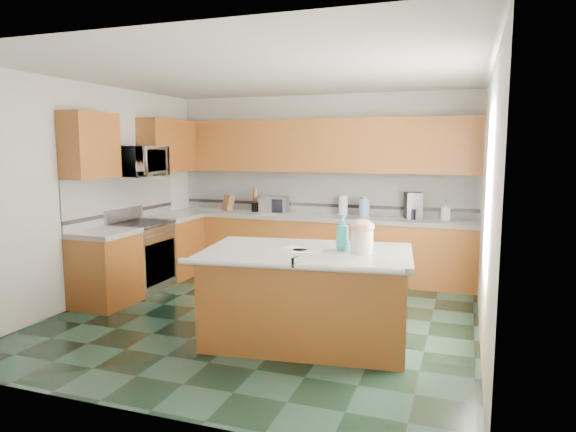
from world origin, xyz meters
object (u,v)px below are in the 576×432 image
at_px(island_top, 307,253).
at_px(toaster_oven, 274,205).
at_px(island_base, 307,299).
at_px(coffee_maker, 413,206).
at_px(treat_jar, 362,242).
at_px(soap_bottle_island, 343,233).
at_px(knife_block, 228,203).

height_order(island_top, toaster_oven, toaster_oven).
xyz_separation_m(island_base, coffee_maker, (0.74, 2.63, 0.68)).
bearing_deg(island_base, treat_jar, -3.49).
bearing_deg(toaster_oven, island_base, -71.40).
height_order(island_base, soap_bottle_island, soap_bottle_island).
bearing_deg(toaster_oven, soap_bottle_island, -64.84).
height_order(knife_block, toaster_oven, knife_block).
bearing_deg(island_top, toaster_oven, 110.03).
distance_m(knife_block, coffee_maker, 2.86).
xyz_separation_m(island_top, treat_jar, (0.53, 0.04, 0.14)).
bearing_deg(soap_bottle_island, island_base, -172.64).
height_order(island_top, treat_jar, treat_jar).
height_order(island_base, knife_block, knife_block).
bearing_deg(island_top, treat_jar, -3.49).
xyz_separation_m(island_base, treat_jar, (0.53, 0.04, 0.60)).
relative_size(soap_bottle_island, coffee_maker, 0.93).
distance_m(island_top, coffee_maker, 2.74).
height_order(island_top, knife_block, knife_block).
xyz_separation_m(toaster_oven, coffee_maker, (2.08, 0.03, 0.06)).
relative_size(island_base, toaster_oven, 4.55).
xyz_separation_m(island_base, island_top, (0.00, 0.00, 0.46)).
distance_m(knife_block, toaster_oven, 0.78).
relative_size(soap_bottle_island, knife_block, 1.40).
bearing_deg(coffee_maker, knife_block, 162.34).
distance_m(treat_jar, toaster_oven, 3.18).
distance_m(island_base, knife_block, 3.41).
xyz_separation_m(island_top, toaster_oven, (-1.34, 2.60, 0.15)).
xyz_separation_m(soap_bottle_island, coffee_maker, (0.42, 2.51, 0.01)).
bearing_deg(treat_jar, knife_block, 119.02).
height_order(soap_bottle_island, knife_block, soap_bottle_island).
relative_size(island_top, toaster_oven, 4.79).
bearing_deg(toaster_oven, treat_jar, -62.56).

